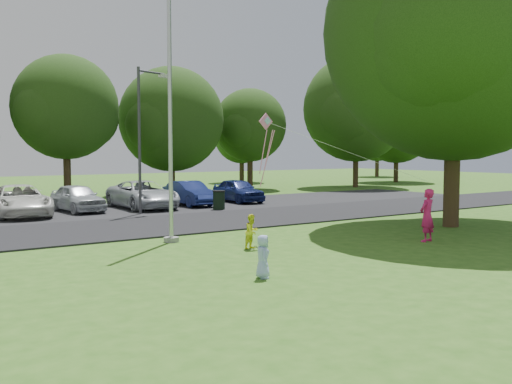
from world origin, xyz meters
TOP-DOWN VIEW (x-y plane):
  - ground at (0.00, 0.00)m, footprint 120.00×120.00m
  - park_road at (0.00, 9.00)m, footprint 60.00×6.00m
  - parking_strip at (0.00, 15.50)m, footprint 42.00×7.00m
  - flagpole at (-3.50, 5.00)m, footprint 0.50×0.50m
  - street_lamp at (-0.89, 13.07)m, footprint 1.88×0.76m
  - trash_can at (2.93, 12.66)m, footprint 0.63×0.63m
  - big_tree at (7.25, 2.08)m, footprint 10.71×10.20m
  - tree_row at (1.59, 24.23)m, footprint 64.35×11.94m
  - horizon_trees at (4.06, 33.88)m, footprint 77.46×7.20m
  - parked_cars at (-0.99, 15.45)m, footprint 14.23×5.30m
  - woman at (3.47, 0.25)m, footprint 0.70×0.53m
  - child_yellow at (-2.06, 2.40)m, footprint 0.61×0.53m
  - child_blue at (-4.14, -1.09)m, footprint 0.52×0.60m
  - kite at (-0.93, 3.00)m, footprint 4.80×3.08m

SIDE VIEW (x-z plane):
  - ground at x=0.00m, z-range 0.00..0.00m
  - park_road at x=0.00m, z-range 0.00..0.06m
  - parking_strip at x=0.00m, z-range 0.00..0.06m
  - trash_can at x=2.93m, z-range 0.00..1.01m
  - child_blue at x=-4.14m, z-range 0.00..1.03m
  - child_yellow at x=-2.06m, z-range 0.00..1.06m
  - parked_cars at x=-0.99m, z-range 0.04..1.46m
  - woman at x=3.47m, z-range 0.00..1.75m
  - kite at x=-0.93m, z-range 2.26..4.64m
  - street_lamp at x=-0.89m, z-range 0.69..7.55m
  - flagpole at x=-3.50m, z-range -0.83..9.17m
  - horizon_trees at x=4.06m, z-range 0.79..7.81m
  - tree_row at x=1.59m, z-range 0.27..11.15m
  - big_tree at x=7.25m, z-range 1.01..13.80m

